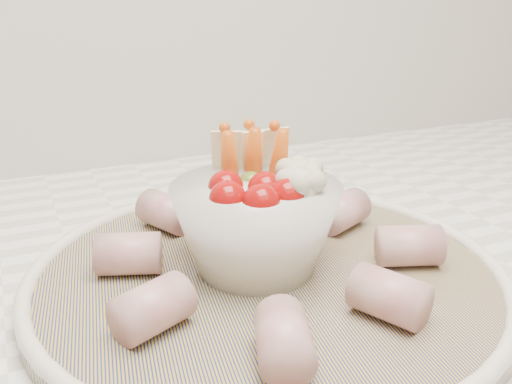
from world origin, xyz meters
name	(u,v)px	position (x,y,z in m)	size (l,w,h in m)	color
serving_platter	(267,273)	(-0.03, 1.38, 0.93)	(0.43, 0.43, 0.02)	navy
veggie_bowl	(258,220)	(-0.04, 1.39, 0.98)	(0.13, 0.13, 0.11)	silver
cured_meat_rolls	(266,250)	(-0.03, 1.38, 0.95)	(0.27, 0.28, 0.03)	#A94D56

